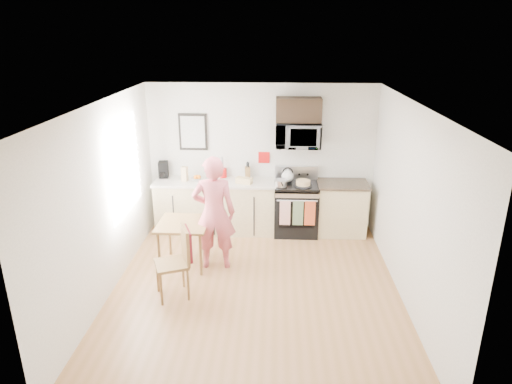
{
  "coord_description": "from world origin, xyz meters",
  "views": [
    {
      "loc": [
        0.26,
        -5.55,
        3.46
      ],
      "look_at": [
        -0.03,
        1.0,
        1.11
      ],
      "focal_mm": 32.0,
      "sensor_mm": 36.0,
      "label": 1
    }
  ],
  "objects_px": {
    "range": "(296,210)",
    "cake": "(303,183)",
    "chair": "(181,252)",
    "person": "(214,213)",
    "microwave": "(298,135)",
    "dining_table": "(183,228)"
  },
  "relations": [
    {
      "from": "cake",
      "to": "dining_table",
      "type": "bearing_deg",
      "value": -148.29
    },
    {
      "from": "microwave",
      "to": "range",
      "type": "bearing_deg",
      "value": -89.94
    },
    {
      "from": "range",
      "to": "microwave",
      "type": "height_order",
      "value": "microwave"
    },
    {
      "from": "microwave",
      "to": "chair",
      "type": "bearing_deg",
      "value": -126.14
    },
    {
      "from": "range",
      "to": "dining_table",
      "type": "xyz_separation_m",
      "value": [
        -1.75,
        -1.27,
        0.19
      ]
    },
    {
      "from": "person",
      "to": "chair",
      "type": "distance_m",
      "value": 0.91
    },
    {
      "from": "person",
      "to": "cake",
      "type": "relative_size",
      "value": 5.9
    },
    {
      "from": "chair",
      "to": "microwave",
      "type": "bearing_deg",
      "value": 32.17
    },
    {
      "from": "person",
      "to": "dining_table",
      "type": "xyz_separation_m",
      "value": [
        -0.48,
        0.03,
        -0.26
      ]
    },
    {
      "from": "person",
      "to": "cake",
      "type": "height_order",
      "value": "person"
    },
    {
      "from": "person",
      "to": "cake",
      "type": "bearing_deg",
      "value": -143.38
    },
    {
      "from": "person",
      "to": "microwave",
      "type": "bearing_deg",
      "value": -136.08
    },
    {
      "from": "range",
      "to": "microwave",
      "type": "relative_size",
      "value": 1.53
    },
    {
      "from": "range",
      "to": "person",
      "type": "relative_size",
      "value": 0.66
    },
    {
      "from": "microwave",
      "to": "cake",
      "type": "height_order",
      "value": "microwave"
    },
    {
      "from": "dining_table",
      "to": "chair",
      "type": "height_order",
      "value": "chair"
    },
    {
      "from": "range",
      "to": "cake",
      "type": "xyz_separation_m",
      "value": [
        0.1,
        -0.12,
        0.54
      ]
    },
    {
      "from": "person",
      "to": "chair",
      "type": "bearing_deg",
      "value": 63.42
    },
    {
      "from": "chair",
      "to": "range",
      "type": "bearing_deg",
      "value": 30.83
    },
    {
      "from": "person",
      "to": "chair",
      "type": "relative_size",
      "value": 1.76
    },
    {
      "from": "range",
      "to": "person",
      "type": "bearing_deg",
      "value": -134.5
    },
    {
      "from": "dining_table",
      "to": "cake",
      "type": "bearing_deg",
      "value": 31.71
    }
  ]
}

